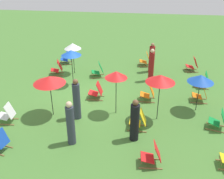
{
  "coord_description": "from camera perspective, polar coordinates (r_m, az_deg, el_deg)",
  "views": [
    {
      "loc": [
        10.82,
        2.59,
        6.15
      ],
      "look_at": [
        0.0,
        1.2,
        0.5
      ],
      "focal_mm": 42.62,
      "sensor_mm": 36.0,
      "label": 1
    }
  ],
  "objects": [
    {
      "name": "umbrella_4",
      "position": [
        14.81,
        -8.43,
        9.21
      ],
      "size": [
        0.92,
        0.92,
        1.77
      ],
      "color": "black",
      "rests_on": "ground"
    },
    {
      "name": "person_3",
      "position": [
        15.3,
        8.5,
        6.59
      ],
      "size": [
        0.35,
        0.35,
        1.71
      ],
      "rotation": [
        0.0,
        0.0,
        4.61
      ],
      "color": "maroon",
      "rests_on": "ground"
    },
    {
      "name": "umbrella_2",
      "position": [
        11.55,
        18.52,
        2.24
      ],
      "size": [
        1.09,
        1.09,
        1.68
      ],
      "color": "black",
      "rests_on": "ground"
    },
    {
      "name": "ground_plane",
      "position": [
        12.72,
        -5.37,
        -1.68
      ],
      "size": [
        40.0,
        40.0,
        0.0
      ],
      "primitive_type": "plane",
      "color": "#477A33"
    },
    {
      "name": "deckchair_7",
      "position": [
        12.43,
        -3.34,
        -0.4
      ],
      "size": [
        0.48,
        0.76,
        0.83
      ],
      "rotation": [
        0.0,
        0.0,
        0.0
      ],
      "color": "olive",
      "rests_on": "ground"
    },
    {
      "name": "umbrella_5",
      "position": [
        13.41,
        -8.76,
        7.77
      ],
      "size": [
        1.0,
        1.0,
        1.86
      ],
      "color": "black",
      "rests_on": "ground"
    },
    {
      "name": "deckchair_11",
      "position": [
        16.69,
        -9.71,
        6.7
      ],
      "size": [
        0.68,
        0.87,
        0.83
      ],
      "rotation": [
        0.0,
        0.0,
        0.3
      ],
      "color": "olive",
      "rests_on": "ground"
    },
    {
      "name": "umbrella_0",
      "position": [
        10.64,
        0.9,
        3.21
      ],
      "size": [
        0.92,
        0.92,
        1.94
      ],
      "color": "black",
      "rests_on": "ground"
    },
    {
      "name": "deckchair_4",
      "position": [
        12.82,
        18.48,
        -0.96
      ],
      "size": [
        0.52,
        0.78,
        0.83
      ],
      "rotation": [
        0.0,
        0.0,
        -0.05
      ],
      "color": "olive",
      "rests_on": "ground"
    },
    {
      "name": "deckchair_9",
      "position": [
        11.5,
        -21.57,
        -4.95
      ],
      "size": [
        0.51,
        0.78,
        0.83
      ],
      "rotation": [
        0.0,
        0.0,
        0.05
      ],
      "color": "olive",
      "rests_on": "ground"
    },
    {
      "name": "person_1",
      "position": [
        14.12,
        8.44,
        5.05
      ],
      "size": [
        0.35,
        0.35,
        1.79
      ],
      "rotation": [
        0.0,
        0.0,
        2.83
      ],
      "color": "maroon",
      "rests_on": "ground"
    },
    {
      "name": "deckchair_14",
      "position": [
        16.06,
        16.92,
        5.05
      ],
      "size": [
        0.54,
        0.8,
        0.83
      ],
      "rotation": [
        0.0,
        0.0,
        0.08
      ],
      "color": "olive",
      "rests_on": "ground"
    },
    {
      "name": "deckchair_8",
      "position": [
        10.37,
        5.82,
        -6.66
      ],
      "size": [
        0.5,
        0.78,
        0.83
      ],
      "rotation": [
        0.0,
        0.0,
        -0.04
      ],
      "color": "olive",
      "rests_on": "ground"
    },
    {
      "name": "deckchair_3",
      "position": [
        12.36,
        7.8,
        -0.8
      ],
      "size": [
        0.49,
        0.77,
        0.83
      ],
      "rotation": [
        0.0,
        0.0,
        -0.01
      ],
      "color": "olive",
      "rests_on": "ground"
    },
    {
      "name": "deckchair_10",
      "position": [
        14.66,
        -2.95,
        4.1
      ],
      "size": [
        0.65,
        0.85,
        0.83
      ],
      "rotation": [
        0.0,
        0.0,
        0.25
      ],
      "color": "olive",
      "rests_on": "ground"
    },
    {
      "name": "person_0",
      "position": [
        9.58,
        4.88,
        -6.84
      ],
      "size": [
        0.34,
        0.34,
        1.66
      ],
      "rotation": [
        0.0,
        0.0,
        0.04
      ],
      "color": "black",
      "rests_on": "ground"
    },
    {
      "name": "person_4",
      "position": [
        9.46,
        -8.88,
        -7.33
      ],
      "size": [
        0.42,
        0.42,
        1.72
      ],
      "rotation": [
        0.0,
        0.0,
        5.54
      ],
      "color": "#333847",
      "rests_on": "ground"
    },
    {
      "name": "umbrella_3",
      "position": [
        10.87,
        -13.3,
        2.02
      ],
      "size": [
        1.3,
        1.3,
        1.78
      ],
      "color": "black",
      "rests_on": "ground"
    },
    {
      "name": "deckchair_0",
      "position": [
        14.26,
        19.06,
        1.87
      ],
      "size": [
        0.65,
        0.85,
        0.83
      ],
      "rotation": [
        0.0,
        0.0,
        -0.25
      ],
      "color": "olive",
      "rests_on": "ground"
    },
    {
      "name": "deckchair_1",
      "position": [
        15.21,
        -11.63,
        4.44
      ],
      "size": [
        0.65,
        0.86,
        0.83
      ],
      "rotation": [
        0.0,
        0.0,
        0.25
      ],
      "color": "olive",
      "rests_on": "ground"
    },
    {
      "name": "umbrella_1",
      "position": [
        10.36,
        10.35,
        2.31
      ],
      "size": [
        1.15,
        1.15,
        2.0
      ],
      "color": "black",
      "rests_on": "ground"
    },
    {
      "name": "deckchair_2",
      "position": [
        8.85,
        8.66,
        -13.79
      ],
      "size": [
        0.53,
        0.79,
        0.83
      ],
      "rotation": [
        0.0,
        0.0,
        0.08
      ],
      "color": "olive",
      "rests_on": "ground"
    },
    {
      "name": "deckchair_13",
      "position": [
        16.24,
        7.26,
        6.3
      ],
      "size": [
        0.54,
        0.8,
        0.83
      ],
      "rotation": [
        0.0,
        0.0,
        0.09
      ],
      "color": "olive",
      "rests_on": "ground"
    },
    {
      "name": "deckchair_12",
      "position": [
        11.12,
        21.92,
        -6.2
      ],
      "size": [
        0.66,
        0.86,
        0.83
      ],
      "rotation": [
        0.0,
        0.0,
        -0.27
      ],
      "color": "olive",
      "rests_on": "ground"
    },
    {
      "name": "person_2",
      "position": [
        10.82,
        -7.6,
        -2.26
      ],
      "size": [
        0.4,
        0.4,
        1.78
      ],
      "rotation": [
        0.0,
        0.0,
        4.32
      ],
      "color": "#333847",
      "rests_on": "ground"
    }
  ]
}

